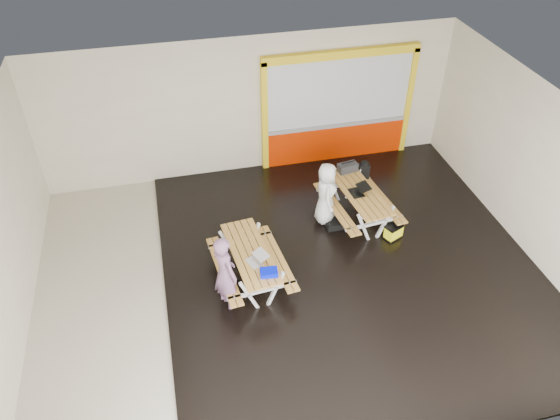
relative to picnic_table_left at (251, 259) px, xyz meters
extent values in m
cube|color=beige|center=(0.79, -0.04, -0.61)|extent=(10.00, 8.00, 0.01)
cube|color=white|center=(0.79, -0.04, 2.90)|extent=(10.00, 8.00, 0.01)
cube|color=beige|center=(0.79, 3.97, 1.15)|extent=(10.00, 0.01, 3.50)
cube|color=beige|center=(0.79, -4.04, 1.15)|extent=(10.00, 0.01, 3.50)
cube|color=beige|center=(-4.21, -0.04, 1.15)|extent=(0.01, 8.00, 3.50)
cube|color=beige|center=(5.80, -0.04, 1.15)|extent=(0.01, 8.00, 3.50)
cube|color=black|center=(2.04, -0.04, -0.58)|extent=(7.50, 7.98, 0.05)
cube|color=red|center=(2.99, 3.89, -0.10)|extent=(3.60, 0.12, 1.00)
cube|color=gray|center=(2.99, 3.89, 0.43)|extent=(3.60, 0.14, 0.10)
cube|color=silver|center=(2.99, 3.90, 1.34)|extent=(3.60, 0.08, 1.72)
cube|color=yellow|center=(1.12, 3.88, 0.85)|extent=(0.14, 0.16, 2.90)
cube|color=yellow|center=(4.86, 3.88, 0.85)|extent=(0.14, 0.16, 2.90)
cube|color=yellow|center=(2.99, 3.88, 2.30)|extent=(3.88, 0.16, 0.20)
cube|color=#B88539|center=(-0.28, -0.03, 0.16)|extent=(0.32, 1.96, 0.04)
cube|color=#B88539|center=(-0.14, -0.01, 0.16)|extent=(0.32, 1.96, 0.04)
cube|color=#B88539|center=(0.00, 0.00, 0.16)|extent=(0.32, 1.96, 0.04)
cube|color=#B88539|center=(0.14, 0.01, 0.16)|extent=(0.32, 1.96, 0.04)
cube|color=#B88539|center=(0.28, 0.03, 0.16)|extent=(0.32, 1.96, 0.04)
cube|color=white|center=(-0.18, -0.77, -0.18)|extent=(0.37, 0.10, 0.79)
cube|color=white|center=(0.33, -0.72, -0.18)|extent=(0.37, 0.10, 0.79)
cube|color=white|center=(0.08, -0.74, -0.14)|extent=(1.34, 0.20, 0.06)
cube|color=white|center=(0.08, -0.74, 0.11)|extent=(0.66, 0.13, 0.06)
cube|color=white|center=(-0.33, 0.72, -0.18)|extent=(0.37, 0.10, 0.79)
cube|color=white|center=(0.18, 0.77, -0.18)|extent=(0.37, 0.10, 0.79)
cube|color=white|center=(-0.08, 0.74, -0.14)|extent=(1.34, 0.20, 0.06)
cube|color=white|center=(-0.08, 0.74, 0.11)|extent=(0.66, 0.13, 0.06)
cube|color=white|center=(0.00, 0.00, -0.03)|extent=(0.22, 1.61, 0.06)
cube|color=#B88539|center=(-0.60, -0.06, -0.13)|extent=(0.32, 1.96, 0.04)
cube|color=#B88539|center=(-0.47, -0.05, -0.13)|extent=(0.32, 1.96, 0.04)
cube|color=#B88539|center=(0.47, 0.05, -0.13)|extent=(0.32, 1.96, 0.04)
cube|color=#B88539|center=(0.60, 0.06, -0.13)|extent=(0.32, 1.96, 0.04)
cube|color=#B88539|center=(2.43, 1.33, 0.18)|extent=(0.36, 2.00, 0.04)
cube|color=#B88539|center=(2.58, 1.34, 0.18)|extent=(0.36, 2.00, 0.04)
cube|color=#B88539|center=(2.72, 1.36, 0.18)|extent=(0.36, 2.00, 0.04)
cube|color=#B88539|center=(2.86, 1.38, 0.18)|extent=(0.36, 2.00, 0.04)
cube|color=#B88539|center=(3.00, 1.39, 0.18)|extent=(0.36, 2.00, 0.04)
cube|color=white|center=(2.55, 0.58, -0.18)|extent=(0.37, 0.10, 0.80)
cube|color=white|center=(3.07, 0.64, -0.18)|extent=(0.37, 0.10, 0.80)
cube|color=white|center=(2.81, 0.61, -0.13)|extent=(1.37, 0.22, 0.06)
cube|color=white|center=(2.81, 0.61, 0.13)|extent=(0.68, 0.14, 0.06)
cube|color=white|center=(2.37, 2.08, -0.18)|extent=(0.37, 0.10, 0.80)
cube|color=white|center=(2.88, 2.15, -0.18)|extent=(0.37, 0.10, 0.80)
cube|color=white|center=(2.63, 2.11, -0.13)|extent=(1.37, 0.22, 0.06)
cube|color=white|center=(2.63, 2.11, 0.13)|extent=(0.68, 0.14, 0.06)
cube|color=white|center=(2.72, 1.36, -0.02)|extent=(0.26, 1.63, 0.06)
cube|color=#B88539|center=(2.10, 1.29, -0.12)|extent=(0.36, 2.00, 0.04)
cube|color=#B88539|center=(2.24, 1.30, -0.12)|extent=(0.36, 2.00, 0.04)
cube|color=#B88539|center=(3.20, 1.42, -0.12)|extent=(0.36, 2.00, 0.04)
cube|color=#B88539|center=(3.33, 1.43, -0.12)|extent=(0.36, 2.00, 0.04)
imported|color=slate|center=(-0.56, -0.50, 0.22)|extent=(0.62, 0.72, 1.66)
imported|color=white|center=(1.95, 1.41, 0.23)|extent=(0.58, 0.78, 1.46)
cube|color=silver|center=(0.02, -0.31, 0.19)|extent=(0.34, 0.39, 0.02)
cube|color=silver|center=(0.16, -0.25, 0.31)|extent=(0.32, 0.39, 0.06)
cube|color=silver|center=(0.15, -0.26, 0.31)|extent=(0.28, 0.34, 0.05)
cube|color=black|center=(2.61, 1.30, 0.21)|extent=(0.29, 0.39, 0.02)
cube|color=black|center=(2.78, 1.32, 0.34)|extent=(0.27, 0.38, 0.07)
cube|color=silver|center=(2.77, 1.32, 0.34)|extent=(0.23, 0.34, 0.06)
cube|color=#000DE6|center=(0.22, -0.67, 0.23)|extent=(0.34, 0.25, 0.09)
cube|color=black|center=(2.70, 2.16, 0.30)|extent=(0.48, 0.30, 0.20)
cylinder|color=black|center=(2.70, 2.16, 0.44)|extent=(0.33, 0.09, 0.03)
cube|color=black|center=(3.13, 2.20, 0.11)|extent=(0.28, 0.20, 0.37)
cylinder|color=black|center=(3.13, 2.20, 0.31)|extent=(0.19, 0.19, 0.09)
cube|color=black|center=(2.12, 1.16, -0.48)|extent=(0.41, 0.31, 0.15)
cube|color=black|center=(3.24, 0.52, -0.53)|extent=(0.45, 0.39, 0.04)
cube|color=yellow|center=(3.24, 0.52, -0.39)|extent=(0.43, 0.36, 0.29)
cube|color=black|center=(3.24, 0.52, -0.23)|extent=(0.45, 0.39, 0.03)
camera|label=1|loc=(-1.20, -7.56, 7.26)|focal=34.72mm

